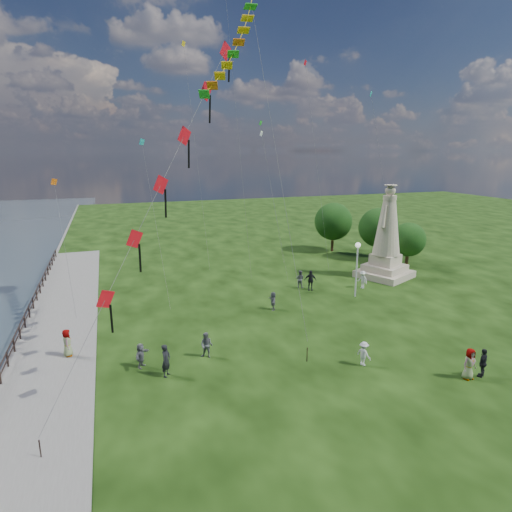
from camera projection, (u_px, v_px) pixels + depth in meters
name	position (u px, v px, depth m)	size (l,w,h in m)	color
waterfront	(32.00, 359.00, 26.18)	(200.00, 200.00, 1.51)	#2F3B47
statue	(387.00, 243.00, 42.14)	(5.99, 5.99, 9.18)	tan
lamppost	(357.00, 258.00, 36.36)	(0.44, 0.44, 4.81)	silver
tree_row	(364.00, 227.00, 50.35)	(8.29, 13.34, 6.11)	#382314
person_0	(166.00, 360.00, 23.85)	(0.69, 0.45, 1.89)	black
person_1	(207.00, 345.00, 26.01)	(0.79, 0.49, 1.62)	#595960
person_2	(364.00, 354.00, 25.11)	(0.95, 0.49, 1.47)	silver
person_3	(483.00, 363.00, 23.79)	(0.99, 0.51, 1.69)	black
person_4	(469.00, 364.00, 23.56)	(0.88, 0.54, 1.80)	#595960
person_5	(141.00, 355.00, 24.88)	(1.38, 0.59, 1.48)	#595960
person_7	(300.00, 279.00, 39.47)	(0.79, 0.49, 1.63)	#595960
person_8	(363.00, 280.00, 39.29)	(1.05, 0.54, 1.63)	silver
person_9	(310.00, 280.00, 38.69)	(1.09, 0.56, 1.86)	black
person_10	(67.00, 344.00, 26.04)	(0.84, 0.51, 1.71)	#595960
person_11	(273.00, 301.00, 33.94)	(1.37, 0.59, 1.48)	#595960
red_kite_train	(171.00, 168.00, 22.10)	(11.07, 9.35, 18.50)	black
small_kites	(242.00, 128.00, 41.85)	(31.81, 15.54, 28.99)	teal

